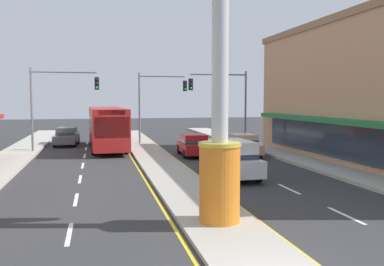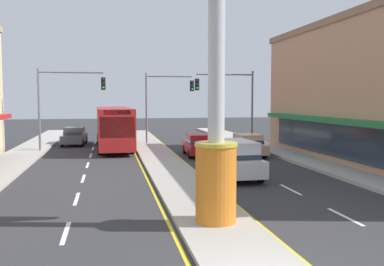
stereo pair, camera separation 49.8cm
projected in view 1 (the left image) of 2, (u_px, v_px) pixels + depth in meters
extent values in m
cube|color=#A39E93|center=(158.00, 162.00, 26.32)|extent=(2.46, 52.00, 0.14)
cube|color=#ADA89E|center=(310.00, 161.00, 26.38)|extent=(2.68, 60.00, 0.18)
cube|color=silver|center=(69.00, 234.00, 12.50)|extent=(0.14, 2.20, 0.01)
cube|color=silver|center=(76.00, 199.00, 16.78)|extent=(0.14, 2.20, 0.01)
cube|color=silver|center=(80.00, 179.00, 21.06)|extent=(0.14, 2.20, 0.01)
cube|color=silver|center=(83.00, 166.00, 25.34)|extent=(0.14, 2.20, 0.01)
cube|color=silver|center=(85.00, 156.00, 29.62)|extent=(0.14, 2.20, 0.01)
cube|color=silver|center=(86.00, 149.00, 33.90)|extent=(0.14, 2.20, 0.01)
cube|color=silver|center=(87.00, 143.00, 38.17)|extent=(0.14, 2.20, 0.01)
cube|color=silver|center=(346.00, 215.00, 14.48)|extent=(0.14, 2.20, 0.01)
cube|color=silver|center=(289.00, 189.00, 18.76)|extent=(0.14, 2.20, 0.01)
cube|color=silver|center=(253.00, 172.00, 23.04)|extent=(0.14, 2.20, 0.01)
cube|color=silver|center=(228.00, 161.00, 27.32)|extent=(0.14, 2.20, 0.01)
cube|color=silver|center=(210.00, 152.00, 31.60)|extent=(0.14, 2.20, 0.01)
cube|color=silver|center=(197.00, 146.00, 35.88)|extent=(0.14, 2.20, 0.01)
cube|color=silver|center=(186.00, 141.00, 40.16)|extent=(0.14, 2.20, 0.01)
cube|color=yellow|center=(135.00, 164.00, 26.02)|extent=(0.12, 52.00, 0.01)
cube|color=yellow|center=(181.00, 162.00, 26.64)|extent=(0.12, 52.00, 0.01)
cylinder|color=orange|center=(220.00, 184.00, 13.20)|extent=(1.26, 1.26, 2.36)
cylinder|color=gold|center=(220.00, 144.00, 13.10)|extent=(1.33, 1.33, 0.12)
cylinder|color=#B7B7BC|center=(220.00, 66.00, 12.91)|extent=(0.51, 0.51, 4.89)
cube|color=#1E7038|center=(331.00, 121.00, 24.68)|extent=(0.90, 19.32, 0.30)
cube|color=#283342|center=(337.00, 141.00, 24.87)|extent=(0.08, 18.64, 2.00)
cylinder|color=slate|center=(32.00, 111.00, 30.73)|extent=(0.16, 0.16, 6.20)
cylinder|color=slate|center=(64.00, 72.00, 31.02)|extent=(4.62, 0.12, 0.12)
cube|color=black|center=(97.00, 84.00, 31.43)|extent=(0.32, 0.24, 0.92)
sphere|color=black|center=(97.00, 79.00, 31.27)|extent=(0.17, 0.17, 0.17)
sphere|color=black|center=(97.00, 83.00, 31.29)|extent=(0.17, 0.17, 0.17)
sphere|color=#19D83F|center=(97.00, 88.00, 31.32)|extent=(0.17, 0.17, 0.17)
cylinder|color=slate|center=(245.00, 109.00, 34.83)|extent=(0.16, 0.16, 6.20)
cylinder|color=slate|center=(218.00, 75.00, 34.11)|extent=(4.62, 0.12, 0.12)
cube|color=black|center=(191.00, 84.00, 33.51)|extent=(0.32, 0.24, 0.92)
sphere|color=black|center=(191.00, 81.00, 33.35)|extent=(0.17, 0.17, 0.17)
sphere|color=black|center=(191.00, 84.00, 33.37)|extent=(0.17, 0.17, 0.17)
sphere|color=#19D83F|center=(191.00, 88.00, 33.40)|extent=(0.17, 0.17, 0.17)
cylinder|color=slate|center=(139.00, 109.00, 36.60)|extent=(0.16, 0.16, 6.20)
cylinder|color=slate|center=(162.00, 76.00, 36.81)|extent=(3.96, 0.12, 0.12)
cube|color=black|center=(185.00, 86.00, 37.15)|extent=(0.32, 0.24, 0.92)
sphere|color=black|center=(185.00, 82.00, 36.99)|extent=(0.17, 0.17, 0.17)
sphere|color=black|center=(185.00, 86.00, 37.01)|extent=(0.17, 0.17, 0.17)
sphere|color=#19D83F|center=(185.00, 89.00, 37.04)|extent=(0.17, 0.17, 0.17)
cube|color=#B21E1E|center=(107.00, 126.00, 33.58)|extent=(2.88, 11.28, 2.90)
cube|color=#283342|center=(107.00, 122.00, 33.55)|extent=(2.90, 11.06, 0.90)
cube|color=#283342|center=(112.00, 128.00, 28.19)|extent=(2.30, 0.16, 1.40)
cube|color=black|center=(112.00, 113.00, 28.11)|extent=(1.75, 0.14, 0.30)
cylinder|color=black|center=(126.00, 147.00, 30.62)|extent=(0.31, 0.97, 0.96)
cylinder|color=black|center=(94.00, 148.00, 30.04)|extent=(0.31, 0.97, 0.96)
cylinder|color=black|center=(119.00, 139.00, 36.78)|extent=(0.31, 0.97, 0.96)
cylinder|color=black|center=(91.00, 140.00, 36.20)|extent=(0.31, 0.97, 0.96)
cube|color=tan|center=(241.00, 147.00, 29.77)|extent=(1.78, 4.31, 0.66)
cube|color=tan|center=(242.00, 138.00, 29.55)|extent=(1.56, 2.16, 0.60)
cube|color=#283342|center=(242.00, 141.00, 29.56)|extent=(1.60, 2.18, 0.24)
cylinder|color=black|center=(225.00, 149.00, 30.92)|extent=(0.22, 0.62, 0.62)
cylinder|color=black|center=(246.00, 149.00, 31.26)|extent=(0.22, 0.62, 0.62)
cylinder|color=black|center=(236.00, 154.00, 28.32)|extent=(0.22, 0.62, 0.62)
cylinder|color=black|center=(259.00, 153.00, 28.67)|extent=(0.22, 0.62, 0.62)
cube|color=maroon|center=(193.00, 147.00, 29.67)|extent=(1.94, 4.37, 0.66)
cube|color=maroon|center=(194.00, 138.00, 29.45)|extent=(1.64, 2.21, 0.60)
cube|color=#283342|center=(194.00, 141.00, 29.47)|extent=(1.67, 2.24, 0.24)
cylinder|color=black|center=(179.00, 149.00, 30.86)|extent=(0.25, 0.63, 0.62)
cylinder|color=black|center=(201.00, 149.00, 31.15)|extent=(0.25, 0.63, 0.62)
cylinder|color=black|center=(185.00, 154.00, 28.25)|extent=(0.25, 0.63, 0.62)
cylinder|color=black|center=(209.00, 153.00, 28.53)|extent=(0.25, 0.63, 0.62)
cube|color=#4C5156|center=(67.00, 138.00, 36.29)|extent=(2.01, 4.40, 0.66)
cube|color=#4C5156|center=(67.00, 131.00, 36.41)|extent=(1.67, 2.24, 0.60)
cube|color=#283342|center=(67.00, 133.00, 36.42)|extent=(1.71, 2.26, 0.24)
cylinder|color=black|center=(75.00, 143.00, 35.13)|extent=(0.26, 0.63, 0.62)
cylinder|color=black|center=(54.00, 144.00, 34.87)|extent=(0.26, 0.63, 0.62)
cylinder|color=black|center=(78.00, 140.00, 37.75)|extent=(0.26, 0.63, 0.62)
cylinder|color=black|center=(59.00, 140.00, 37.49)|extent=(0.26, 0.63, 0.62)
cube|color=silver|center=(231.00, 164.00, 21.42)|extent=(1.99, 4.64, 0.80)
cube|color=silver|center=(232.00, 148.00, 21.18)|extent=(1.73, 2.89, 0.80)
cube|color=#283342|center=(232.00, 154.00, 21.20)|extent=(1.77, 2.92, 0.24)
cylinder|color=black|center=(206.00, 167.00, 22.62)|extent=(0.23, 0.68, 0.68)
cylinder|color=black|center=(238.00, 166.00, 23.04)|extent=(0.23, 0.68, 0.68)
cylinder|color=black|center=(223.00, 177.00, 19.86)|extent=(0.23, 0.68, 0.68)
cylinder|color=black|center=(258.00, 175.00, 20.28)|extent=(0.23, 0.68, 0.68)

